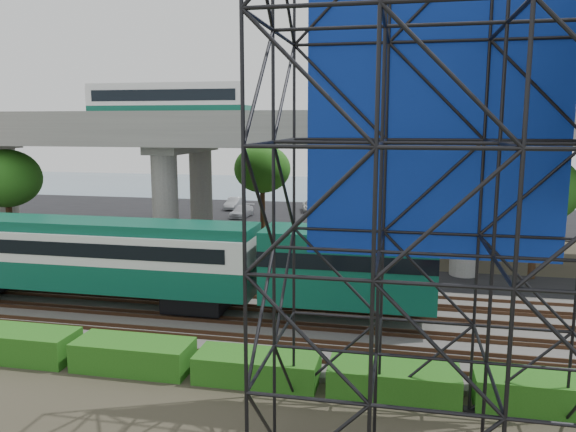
# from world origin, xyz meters

# --- Properties ---
(ground) EXTENTS (140.00, 140.00, 0.00)m
(ground) POSITION_xyz_m (0.00, 0.00, 0.00)
(ground) COLOR #474233
(ground) RESTS_ON ground
(ballast_bed) EXTENTS (90.00, 12.00, 0.20)m
(ballast_bed) POSITION_xyz_m (0.00, 2.00, 0.10)
(ballast_bed) COLOR slate
(ballast_bed) RESTS_ON ground
(service_road) EXTENTS (90.00, 5.00, 0.08)m
(service_road) POSITION_xyz_m (0.00, 10.50, 0.04)
(service_road) COLOR black
(service_road) RESTS_ON ground
(parking_lot) EXTENTS (90.00, 18.00, 0.08)m
(parking_lot) POSITION_xyz_m (0.00, 34.00, 0.04)
(parking_lot) COLOR black
(parking_lot) RESTS_ON ground
(harbor_water) EXTENTS (140.00, 40.00, 0.03)m
(harbor_water) POSITION_xyz_m (0.00, 56.00, 0.01)
(harbor_water) COLOR slate
(harbor_water) RESTS_ON ground
(rail_tracks) EXTENTS (90.00, 9.52, 0.16)m
(rail_tracks) POSITION_xyz_m (0.00, 2.00, 0.28)
(rail_tracks) COLOR #472D1E
(rail_tracks) RESTS_ON ballast_bed
(commuter_train) EXTENTS (29.30, 3.06, 4.30)m
(commuter_train) POSITION_xyz_m (-8.16, 2.00, 2.88)
(commuter_train) COLOR black
(commuter_train) RESTS_ON rail_tracks
(overpass) EXTENTS (80.00, 12.00, 12.40)m
(overpass) POSITION_xyz_m (-0.80, 16.00, 8.21)
(overpass) COLOR #9E9B93
(overpass) RESTS_ON ground
(scaffold_tower) EXTENTS (9.36, 6.36, 15.00)m
(scaffold_tower) POSITION_xyz_m (7.04, -7.98, 7.47)
(scaffold_tower) COLOR black
(scaffold_tower) RESTS_ON ground
(hedge_strip) EXTENTS (34.60, 1.80, 1.20)m
(hedge_strip) POSITION_xyz_m (1.01, -4.30, 0.56)
(hedge_strip) COLOR #1D5C15
(hedge_strip) RESTS_ON ground
(trees) EXTENTS (40.94, 16.94, 7.69)m
(trees) POSITION_xyz_m (-4.67, 16.17, 5.57)
(trees) COLOR #382314
(trees) RESTS_ON ground
(suv) EXTENTS (4.76, 2.43, 1.29)m
(suv) POSITION_xyz_m (-10.87, 10.59, 0.72)
(suv) COLOR black
(suv) RESTS_ON service_road
(parked_cars) EXTENTS (39.51, 9.42, 1.27)m
(parked_cars) POSITION_xyz_m (-0.22, 33.64, 0.67)
(parked_cars) COLOR white
(parked_cars) RESTS_ON parking_lot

